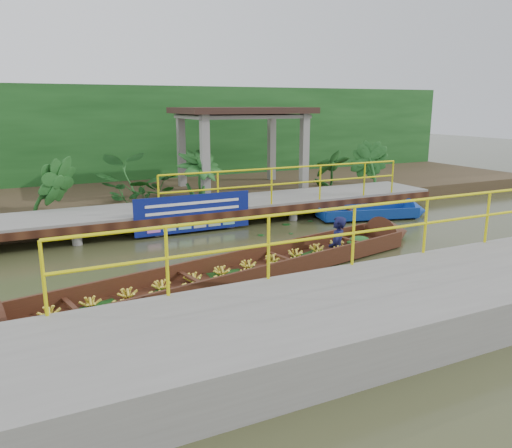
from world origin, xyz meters
name	(u,v)px	position (x,y,z in m)	size (l,w,h in m)	color
ground	(237,259)	(0.00, 0.00, 0.00)	(80.00, 80.00, 0.00)	#31361B
land_strip	(150,195)	(0.00, 7.50, 0.23)	(30.00, 8.00, 0.45)	#372C1B
far_dock	(187,209)	(0.02, 3.43, 0.48)	(16.00, 2.06, 1.66)	slate
near_dock	(407,305)	(1.00, -4.20, 0.30)	(18.00, 2.40, 1.73)	slate
pavilion	(242,119)	(3.00, 6.30, 2.82)	(4.40, 3.00, 3.00)	slate
foliage_backdrop	(131,139)	(0.00, 10.00, 2.00)	(30.00, 0.80, 4.00)	#154215
vendor_boat	(251,267)	(-0.22, -1.21, 0.20)	(10.52, 3.19, 2.02)	#381C0F
moored_blue_boat	(392,213)	(5.86, 1.73, 0.14)	(3.50, 1.63, 0.81)	navy
blue_banner	(194,213)	(-0.11, 2.48, 0.56)	(3.12, 0.04, 0.97)	navy
tropical_plants	(192,172)	(0.82, 5.30, 1.22)	(14.23, 1.23, 1.54)	#154215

